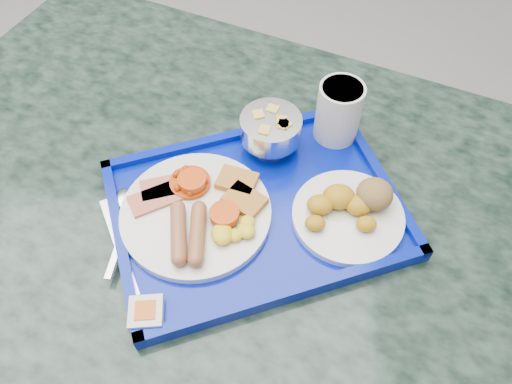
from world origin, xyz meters
TOP-DOWN VIEW (x-y plane):
  - floor at (0.00, 0.00)m, footprint 6.00×6.00m
  - table at (0.48, -0.27)m, footprint 1.50×1.28m
  - tray at (0.50, -0.26)m, footprint 0.49×0.42m
  - main_plate at (0.41, -0.28)m, footprint 0.22×0.22m
  - bread_plate at (0.63, -0.27)m, footprint 0.16×0.16m
  - fruit_bowl at (0.52, -0.14)m, footprint 0.10×0.10m
  - juice_cup at (0.62, -0.11)m, footprint 0.07×0.07m
  - spoon at (0.30, -0.27)m, footprint 0.03×0.15m
  - knife at (0.30, -0.33)m, footprint 0.08×0.16m
  - jam_packet at (0.36, -0.43)m, footprint 0.05×0.05m

SIDE VIEW (x-z plane):
  - floor at x=0.00m, z-range 0.00..0.00m
  - table at x=0.48m, z-range 0.19..0.98m
  - tray at x=0.50m, z-range 0.79..0.81m
  - knife at x=0.30m, z-range 0.81..0.81m
  - spoon at x=0.30m, z-range 0.80..0.81m
  - jam_packet at x=0.36m, z-range 0.80..0.82m
  - main_plate at x=0.41m, z-range 0.80..0.83m
  - bread_plate at x=0.63m, z-range 0.80..0.85m
  - fruit_bowl at x=0.52m, z-range 0.81..0.88m
  - juice_cup at x=0.62m, z-range 0.81..0.91m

